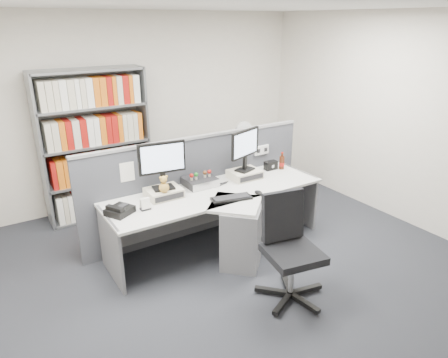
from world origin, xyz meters
TOP-DOWN VIEW (x-y plane):
  - ground at (0.00, 0.00)m, footprint 5.50×5.50m
  - room_shell at (0.00, 0.00)m, footprint 5.04×5.54m
  - partition at (0.00, 1.25)m, footprint 3.00×0.08m
  - desk at (0.00, 0.60)m, footprint 2.60×1.20m
  - monitor_riser_left at (-0.59, 0.98)m, footprint 0.38×0.31m
  - monitor_riser_right at (0.51, 0.98)m, footprint 0.38×0.31m
  - monitor_left at (-0.58, 0.98)m, footprint 0.52×0.20m
  - monitor_right at (0.51, 0.98)m, footprint 0.49×0.22m
  - desktop_pc at (-0.08, 1.06)m, footprint 0.36×0.32m
  - figurines at (-0.08, 1.04)m, footprint 0.29×0.05m
  - keyboard at (0.01, 0.52)m, footprint 0.47×0.26m
  - mouse at (0.35, 0.47)m, footprint 0.07×0.12m
  - desk_phone at (-1.15, 0.83)m, footprint 0.32×0.31m
  - desk_calendar at (-0.89, 0.78)m, footprint 0.11×0.08m
  - plush_toy at (-0.62, 0.88)m, footprint 0.11×0.11m
  - speaker at (0.98, 1.05)m, footprint 0.17×0.09m
  - cola_bottle at (1.12, 0.99)m, footprint 0.07×0.07m
  - shelving_unit at (-0.90, 2.44)m, footprint 1.41×0.40m
  - filing_cabinet at (1.20, 1.99)m, footprint 0.45×0.61m
  - desk_fan at (1.20, 1.99)m, footprint 0.26×0.16m
  - office_chair at (0.10, -0.36)m, footprint 0.68×0.68m

SIDE VIEW (x-z plane):
  - ground at x=0.00m, z-range 0.00..0.00m
  - filing_cabinet at x=1.20m, z-range 0.00..0.70m
  - desk at x=0.00m, z-range 0.10..0.82m
  - office_chair at x=0.10m, z-range 0.04..1.07m
  - partition at x=0.00m, z-range 0.01..1.29m
  - keyboard at x=0.01m, z-range 0.72..0.75m
  - mouse at x=0.35m, z-range 0.72..0.76m
  - desk_phone at x=-1.15m, z-range 0.71..0.81m
  - desktop_pc at x=-0.08m, z-range 0.72..0.81m
  - monitor_riser_left at x=-0.59m, z-range 0.72..0.82m
  - monitor_riser_right at x=0.51m, z-range 0.72..0.82m
  - desk_calendar at x=-0.89m, z-range 0.71..0.84m
  - speaker at x=0.98m, z-range 0.72..0.83m
  - cola_bottle at x=1.12m, z-range 0.69..0.92m
  - figurines at x=-0.08m, z-range 0.82..0.91m
  - plush_toy at x=-0.62m, z-range 0.81..1.00m
  - shelving_unit at x=-0.90m, z-range -0.02..1.98m
  - desk_fan at x=1.20m, z-range 0.76..1.21m
  - monitor_right at x=0.51m, z-range 0.87..1.39m
  - monitor_left at x=-0.58m, z-range 0.87..1.40m
  - room_shell at x=0.00m, z-range 0.43..3.15m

